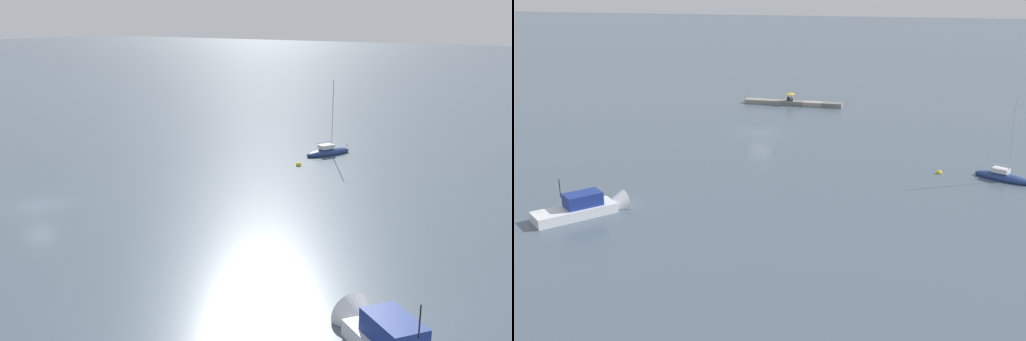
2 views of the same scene
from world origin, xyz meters
The scene contains 8 objects.
ground_plane centered at (0.00, 0.00, 0.00)m, with size 500.00×500.00×0.00m, color #475666.
seawall_pier centered at (0.00, -17.72, 0.31)m, with size 14.52×1.57×0.63m.
person_seated_grey_left centered at (0.13, -17.61, 0.88)m, with size 0.43×0.63×0.73m.
person_seated_dark_right centered at (0.69, -17.58, 0.88)m, with size 0.43×0.63×0.73m.
umbrella_open_yellow centered at (0.41, -17.72, 1.75)m, with size 1.38×1.38×1.30m.
sailboat_navy_mid centered at (-26.59, 11.76, 0.27)m, with size 5.46×3.79×7.87m.
motorboat_white_near centered at (5.74, 29.24, 0.43)m, with size 6.27×7.13×4.10m.
mooring_buoy_near centered at (-20.91, 11.29, 0.09)m, with size 0.51×0.51×0.51m.
Camera 2 is at (-19.66, 69.18, 17.64)m, focal length 42.96 mm.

